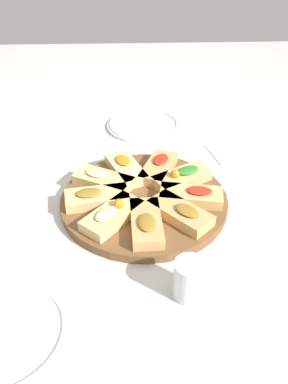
{
  "coord_description": "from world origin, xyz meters",
  "views": [
    {
      "loc": [
        -0.73,
        0.03,
        0.57
      ],
      "look_at": [
        0.0,
        0.0,
        0.04
      ],
      "focal_mm": 35.0,
      "sensor_mm": 36.0,
      "label": 1
    }
  ],
  "objects_px": {
    "serving_board": "(144,200)",
    "napkin_stack": "(228,152)",
    "plate_left": "(4,334)",
    "plate_right": "(144,125)",
    "water_glass": "(189,279)"
  },
  "relations": [
    {
      "from": "plate_left",
      "to": "water_glass",
      "type": "relative_size",
      "value": 2.71
    },
    {
      "from": "water_glass",
      "to": "napkin_stack",
      "type": "relative_size",
      "value": 0.67
    },
    {
      "from": "plate_left",
      "to": "plate_right",
      "type": "xyz_separation_m",
      "value": [
        0.79,
        -0.27,
        -0.0
      ]
    },
    {
      "from": "water_glass",
      "to": "plate_right",
      "type": "bearing_deg",
      "value": 4.31
    },
    {
      "from": "plate_right",
      "to": "water_glass",
      "type": "distance_m",
      "value": 0.71
    },
    {
      "from": "water_glass",
      "to": "napkin_stack",
      "type": "bearing_deg",
      "value": -20.54
    },
    {
      "from": "serving_board",
      "to": "plate_left",
      "type": "xyz_separation_m",
      "value": [
        -0.36,
        0.25,
        -0.0
      ]
    },
    {
      "from": "plate_right",
      "to": "water_glass",
      "type": "relative_size",
      "value": 3.08
    },
    {
      "from": "serving_board",
      "to": "napkin_stack",
      "type": "bearing_deg",
      "value": -48.08
    },
    {
      "from": "serving_board",
      "to": "plate_left",
      "type": "distance_m",
      "value": 0.44
    },
    {
      "from": "serving_board",
      "to": "napkin_stack",
      "type": "height_order",
      "value": "serving_board"
    },
    {
      "from": "serving_board",
      "to": "water_glass",
      "type": "height_order",
      "value": "water_glass"
    },
    {
      "from": "plate_left",
      "to": "napkin_stack",
      "type": "height_order",
      "value": "plate_left"
    },
    {
      "from": "serving_board",
      "to": "water_glass",
      "type": "bearing_deg",
      "value": -165.87
    },
    {
      "from": "plate_right",
      "to": "napkin_stack",
      "type": "bearing_deg",
      "value": -127.3
    }
  ]
}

